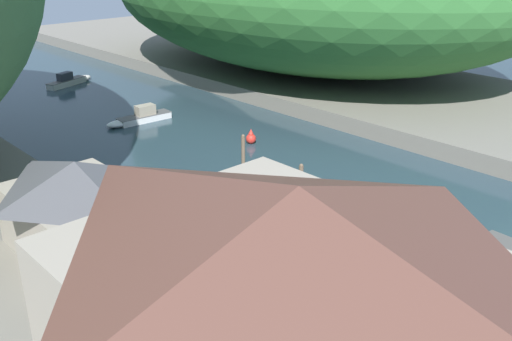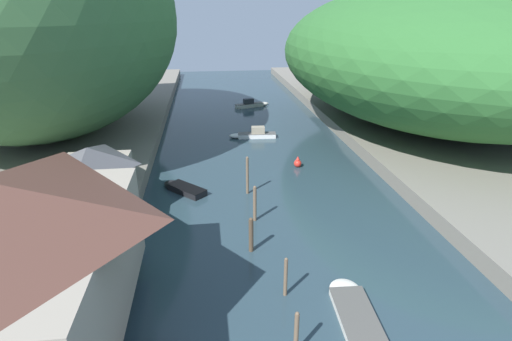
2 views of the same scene
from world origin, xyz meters
name	(u,v)px [view 2 (image 2 of 2)]	position (x,y,z in m)	size (l,w,h in m)	color
water_surface	(259,161)	(0.00, 30.00, 0.00)	(130.00, 130.00, 0.00)	#283D47
left_bank	(39,165)	(-22.09, 30.00, 0.66)	(22.00, 120.00, 1.33)	slate
right_bank	(453,147)	(22.09, 30.00, 0.66)	(22.00, 120.00, 1.33)	slate
hillside_left	(35,19)	(-23.19, 39.41, 14.00)	(30.14, 42.20, 25.35)	#3D6B3D
hillside_right	(433,54)	(23.19, 39.15, 9.79)	(36.43, 51.01, 16.92)	#2D662D
boathouse_shed	(91,174)	(-14.20, 19.67, 3.58)	(5.43, 7.32, 4.34)	gray
boat_near_quay	(252,104)	(2.26, 54.79, 0.44)	(5.91, 3.00, 1.43)	silver
boat_red_skiff	(353,307)	(2.00, 6.91, 0.21)	(2.17, 5.26, 0.43)	silver
boat_yellow_tender	(253,134)	(0.31, 38.25, 0.42)	(5.92, 1.66, 1.40)	white
boat_navy_launch	(182,188)	(-7.77, 23.45, 0.28)	(4.25, 4.33, 0.57)	black
mooring_post_nearest	(296,333)	(-1.69, 4.48, 1.24)	(0.22, 0.22, 2.47)	brown
mooring_post_second	(286,277)	(-1.37, 8.62, 1.26)	(0.21, 0.21, 2.51)	brown
mooring_post_middle	(251,234)	(-2.78, 13.28, 1.27)	(0.31, 0.31, 2.53)	#4C3D2D
mooring_post_fourth	(255,203)	(-2.02, 17.38, 1.46)	(0.26, 0.26, 2.91)	brown
mooring_post_farthest	(247,175)	(-2.06, 22.23, 1.73)	(0.24, 0.24, 3.45)	brown
channel_buoy_near	(298,163)	(3.71, 27.81, 0.45)	(0.77, 0.77, 1.16)	red
person_on_quay	(119,177)	(-12.68, 21.92, 2.31)	(0.32, 0.43, 1.69)	#282D3D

